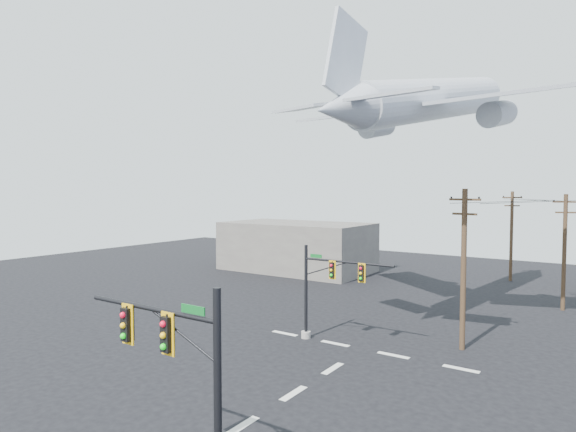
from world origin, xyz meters
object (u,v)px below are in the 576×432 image
Objects in this scene: utility_pole_b at (564,250)px; airliner at (433,101)px; utility_pole_c at (511,234)px; signal_mast_far at (323,290)px; utility_pole_a at (464,266)px; signal_mast_near at (186,391)px.

airliner reaches higher than utility_pole_b.
utility_pole_c is 0.35× the size of airliner.
airliner is (-8.17, -9.68, 11.65)m from utility_pole_b.
airliner is at bearing 64.41° from signal_mast_far.
utility_pole_c is (6.47, 30.41, 1.76)m from signal_mast_far.
utility_pole_a reaches higher than signal_mast_far.
utility_pole_b reaches higher than signal_mast_far.
utility_pole_c is at bearing 106.11° from utility_pole_a.
utility_pole_b is 13.25m from utility_pole_c.
utility_pole_c reaches higher than signal_mast_far.
utility_pole_b is (12.43, 18.58, 1.66)m from signal_mast_far.
signal_mast_far is at bearing -124.65° from utility_pole_c.
signal_mast_near is 36.38m from utility_pole_b.
signal_mast_near is 1.09× the size of signal_mast_far.
utility_pole_b is 0.35× the size of airliner.
signal_mast_near is 0.72× the size of utility_pole_c.
signal_mast_near reaches higher than signal_mast_far.
signal_mast_far is 16.56m from airliner.
utility_pole_a is 15.65m from utility_pole_b.
airliner is (-0.60, 25.87, 12.93)m from signal_mast_near.
signal_mast_near is at bearing -86.01° from utility_pole_a.
utility_pole_a is at bearing -135.77° from airliner.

